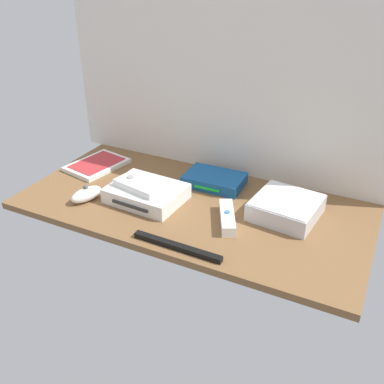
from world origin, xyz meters
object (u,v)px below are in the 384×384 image
(network_router, at_px, (214,180))
(remote_wand, at_px, (227,217))
(remote_nunchuk, at_px, (86,194))
(mini_computer, at_px, (286,207))
(game_case, at_px, (97,165))
(game_console, at_px, (147,193))
(remote_classic_pad, at_px, (141,184))
(sensor_bar, at_px, (177,247))

(network_router, height_order, remote_wand, same)
(remote_nunchuk, bearing_deg, remote_wand, 28.07)
(remote_nunchuk, bearing_deg, mini_computer, 35.84)
(remote_nunchuk, bearing_deg, game_case, 137.63)
(mini_computer, bearing_deg, network_router, 162.78)
(mini_computer, distance_m, remote_nunchuk, 0.57)
(game_case, height_order, remote_wand, remote_wand)
(network_router, bearing_deg, remote_wand, -58.34)
(remote_wand, bearing_deg, game_console, 152.83)
(remote_classic_pad, bearing_deg, game_case, 165.36)
(network_router, xyz_separation_m, remote_classic_pad, (-0.15, -0.18, 0.04))
(game_case, bearing_deg, game_console, -12.37)
(mini_computer, distance_m, network_router, 0.26)
(network_router, relative_size, remote_wand, 1.23)
(remote_wand, xyz_separation_m, remote_classic_pad, (-0.27, -0.01, 0.04))
(mini_computer, relative_size, game_case, 0.88)
(game_console, height_order, network_router, game_console)
(game_console, xyz_separation_m, sensor_bar, (0.19, -0.17, -0.01))
(remote_wand, relative_size, remote_classic_pad, 0.95)
(remote_classic_pad, xyz_separation_m, sensor_bar, (0.20, -0.16, -0.05))
(network_router, distance_m, sensor_bar, 0.35)
(remote_wand, bearing_deg, mini_computer, 11.90)
(remote_nunchuk, height_order, remote_classic_pad, remote_classic_pad)
(network_router, distance_m, remote_classic_pad, 0.24)
(game_console, relative_size, remote_nunchuk, 2.01)
(sensor_bar, bearing_deg, remote_classic_pad, 142.63)
(game_case, distance_m, network_router, 0.41)
(sensor_bar, bearing_deg, remote_wand, 69.51)
(mini_computer, relative_size, remote_wand, 1.26)
(remote_classic_pad, distance_m, sensor_bar, 0.26)
(remote_wand, bearing_deg, remote_classic_pad, 155.15)
(game_case, bearing_deg, remote_wand, -2.09)
(mini_computer, xyz_separation_m, remote_classic_pad, (-0.40, -0.11, 0.03))
(mini_computer, distance_m, remote_wand, 0.17)
(game_case, bearing_deg, mini_computer, 9.26)
(game_case, xyz_separation_m, network_router, (0.41, 0.06, 0.01))
(game_case, height_order, network_router, network_router)
(remote_nunchuk, bearing_deg, remote_classic_pad, 43.44)
(game_console, bearing_deg, remote_classic_pad, -134.61)
(game_case, distance_m, remote_classic_pad, 0.29)
(game_console, distance_m, remote_nunchuk, 0.18)
(mini_computer, height_order, remote_classic_pad, remote_classic_pad)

